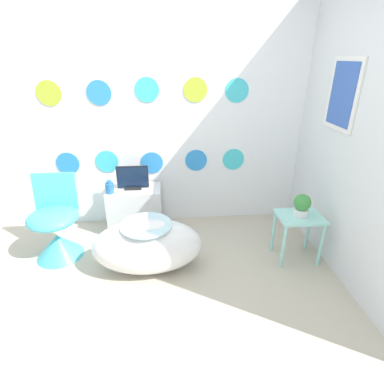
{
  "coord_description": "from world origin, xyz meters",
  "views": [
    {
      "loc": [
        0.2,
        -1.66,
        1.86
      ],
      "look_at": [
        0.4,
        0.78,
        0.74
      ],
      "focal_mm": 28.0,
      "sensor_mm": 36.0,
      "label": 1
    }
  ],
  "objects_px": {
    "chair": "(56,231)",
    "potted_plant_left": "(302,205)",
    "bathtub": "(148,246)",
    "vase": "(110,188)",
    "tv": "(133,179)"
  },
  "relations": [
    {
      "from": "chair",
      "to": "potted_plant_left",
      "type": "height_order",
      "value": "chair"
    },
    {
      "from": "bathtub",
      "to": "chair",
      "type": "bearing_deg",
      "value": 163.41
    },
    {
      "from": "bathtub",
      "to": "chair",
      "type": "height_order",
      "value": "chair"
    },
    {
      "from": "vase",
      "to": "potted_plant_left",
      "type": "relative_size",
      "value": 0.66
    },
    {
      "from": "bathtub",
      "to": "potted_plant_left",
      "type": "bearing_deg",
      "value": 1.36
    },
    {
      "from": "vase",
      "to": "potted_plant_left",
      "type": "distance_m",
      "value": 1.94
    },
    {
      "from": "tv",
      "to": "potted_plant_left",
      "type": "relative_size",
      "value": 1.58
    },
    {
      "from": "chair",
      "to": "tv",
      "type": "xyz_separation_m",
      "value": [
        0.73,
        0.45,
        0.35
      ]
    },
    {
      "from": "vase",
      "to": "bathtub",
      "type": "bearing_deg",
      "value": -56.21
    },
    {
      "from": "tv",
      "to": "vase",
      "type": "height_order",
      "value": "tv"
    },
    {
      "from": "tv",
      "to": "vase",
      "type": "relative_size",
      "value": 2.4
    },
    {
      "from": "bathtub",
      "to": "chair",
      "type": "distance_m",
      "value": 0.95
    },
    {
      "from": "vase",
      "to": "potted_plant_left",
      "type": "xyz_separation_m",
      "value": [
        1.85,
        -0.58,
        0.02
      ]
    },
    {
      "from": "bathtub",
      "to": "potted_plant_left",
      "type": "xyz_separation_m",
      "value": [
        1.44,
        0.03,
        0.35
      ]
    },
    {
      "from": "tv",
      "to": "chair",
      "type": "bearing_deg",
      "value": -148.24
    }
  ]
}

